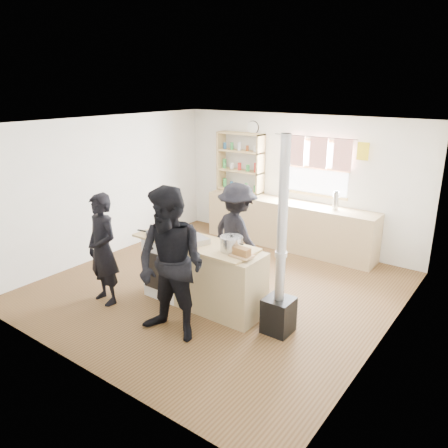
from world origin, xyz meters
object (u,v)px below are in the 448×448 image
Objects in this scene: skillet_greens at (155,233)px; bread_board at (242,253)px; thermos at (336,201)px; stockpot_counter at (231,244)px; roast_tray at (196,239)px; person_near_right at (171,265)px; person_near_left at (103,249)px; flue_heater at (280,284)px; person_far at (237,235)px; cooking_island at (203,274)px; stockpot_stove at (181,229)px.

bread_board is at bearing 1.81° from skillet_greens.
thermos reaches higher than stockpot_counter.
stockpot_counter is (0.58, 0.02, 0.06)m from roast_tray.
thermos is 0.17× the size of person_near_right.
person_near_right is at bearing 3.72° from person_near_left.
person_far is at bearing 145.33° from flue_heater.
person_near_right reaches higher than person_far.
cooking_island is 1.01m from person_near_right.
flue_heater is (0.52, 0.08, -0.32)m from bread_board.
stockpot_counter is 0.24m from bread_board.
person_near_right is at bearing -53.85° from stockpot_stove.
stockpot_counter is 0.16× the size of person_near_right.
bread_board is at bearing -8.76° from stockpot_stove.
person_near_right is at bearing -36.54° from skillet_greens.
person_far is (0.49, 0.74, -0.20)m from stockpot_stove.
cooking_island is 0.79× the size of flue_heater.
bread_board is 0.92m from person_near_right.
roast_tray is at bearing -170.50° from cooking_island.
roast_tray is 1.34m from person_near_left.
skillet_greens is at bearing -170.76° from roast_tray.
person_near_right is at bearing -69.87° from roast_tray.
bread_board is 0.62m from flue_heater.
person_near_right is (1.41, -0.10, 0.15)m from person_near_left.
thermos is 2.94m from cooking_island.
bread_board is (1.20, -0.18, -0.03)m from stockpot_stove.
roast_tray is at bearing 101.56° from person_far.
bread_board is at bearing -20.28° from stockpot_counter.
stockpot_counter is at bearing 32.12° from person_near_left.
person_far is (-0.49, 0.84, -0.22)m from stockpot_counter.
cooking_island is 0.75m from stockpot_counter.
stockpot_stove is (-0.49, 0.10, 0.54)m from cooking_island.
bread_board reaches higher than skillet_greens.
skillet_greens is at bearing -140.95° from stockpot_stove.
stockpot_counter reaches higher than cooking_island.
stockpot_counter is (0.49, -0.00, 0.56)m from cooking_island.
flue_heater reaches higher than skillet_greens.
roast_tray is (-0.09, -0.02, 0.51)m from cooking_island.
bread_board is (0.80, -0.06, 0.01)m from roast_tray.
person_far is at bearing 83.66° from roast_tray.
person_near_left reaches higher than cooking_island.
cooking_island is 1.03× the size of person_near_right.
roast_tray is at bearing -178.44° from stockpot_counter.
person_near_right is 1.18× the size of person_far.
stockpot_stove is 0.09× the size of flue_heater.
person_far is at bearing 120.08° from stockpot_counter.
thermos reaches higher than skillet_greens.
stockpot_stove is at bearing 121.62° from person_near_right.
person_far is at bearing 51.38° from skillet_greens.
person_near_right is 1.72m from person_far.
cooking_island is 1.45m from person_near_left.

